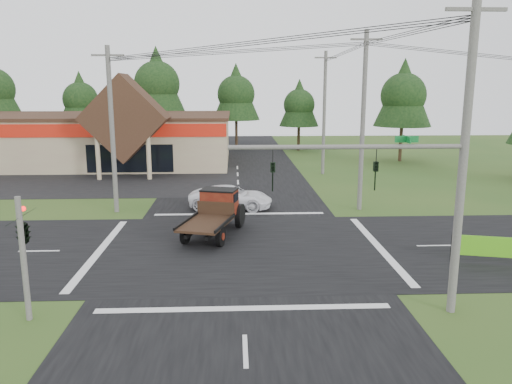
{
  "coord_description": "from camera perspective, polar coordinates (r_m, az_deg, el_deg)",
  "views": [
    {
      "loc": [
        -0.28,
        -23.98,
        7.93
      ],
      "look_at": [
        0.91,
        3.41,
        2.2
      ],
      "focal_mm": 35.0,
      "sensor_mm": 36.0,
      "label": 1
    }
  ],
  "objects": [
    {
      "name": "parking_apron",
      "position": [
        45.81,
        -19.88,
        1.14
      ],
      "size": [
        28.0,
        14.0,
        0.02
      ],
      "primitive_type": "cube",
      "color": "black",
      "rests_on": "ground"
    },
    {
      "name": "utility_pole_n",
      "position": [
        46.77,
        7.81,
        9.01
      ],
      "size": [
        2.0,
        0.3,
        11.2
      ],
      "color": "#595651",
      "rests_on": "ground"
    },
    {
      "name": "antique_flatbed_truck",
      "position": [
        27.17,
        -4.94,
        -2.55
      ],
      "size": [
        3.73,
        6.2,
        2.43
      ],
      "primitive_type": null,
      "rotation": [
        0.0,
        0.0,
        -0.28
      ],
      "color": "#4E100B",
      "rests_on": "ground"
    },
    {
      "name": "utility_pole_ne",
      "position": [
        33.1,
        12.12,
        8.01
      ],
      "size": [
        2.0,
        0.3,
        11.5
      ],
      "color": "#595651",
      "rests_on": "ground"
    },
    {
      "name": "tree_side_ne",
      "position": [
        57.0,
        16.52,
        10.77
      ],
      "size": [
        6.16,
        6.16,
        11.11
      ],
      "color": "#332316",
      "rests_on": "ground"
    },
    {
      "name": "tree_row_d",
      "position": [
        65.99,
        -2.29,
        11.32
      ],
      "size": [
        6.16,
        6.16,
        11.11
      ],
      "color": "#332316",
      "rests_on": "ground"
    },
    {
      "name": "traffic_signal_mast",
      "position": [
        17.92,
        17.46,
        -0.03
      ],
      "size": [
        8.12,
        0.24,
        7.0
      ],
      "color": "#595651",
      "rests_on": "ground"
    },
    {
      "name": "tree_row_c",
      "position": [
        65.71,
        -11.26,
        12.27
      ],
      "size": [
        7.28,
        7.28,
        13.13
      ],
      "color": "#332316",
      "rests_on": "ground"
    },
    {
      "name": "road_ew",
      "position": [
        25.26,
        -1.74,
        -6.47
      ],
      "size": [
        120.0,
        12.0,
        0.02
      ],
      "primitive_type": "cube",
      "color": "black",
      "rests_on": "ground"
    },
    {
      "name": "roadside_banner",
      "position": [
        25.44,
        25.73,
        -5.99
      ],
      "size": [
        3.85,
        1.06,
        1.35
      ],
      "primitive_type": null,
      "rotation": [
        0.0,
        0.0,
        -0.24
      ],
      "color": "#52AE17",
      "rests_on": "ground"
    },
    {
      "name": "traffic_signal_corner",
      "position": [
        18.68,
        -25.17,
        -2.99
      ],
      "size": [
        0.53,
        2.48,
        4.4
      ],
      "color": "#595651",
      "rests_on": "ground"
    },
    {
      "name": "utility_pole_nr",
      "position": [
        18.37,
        22.64,
        3.72
      ],
      "size": [
        2.0,
        0.3,
        11.0
      ],
      "color": "#595651",
      "rests_on": "ground"
    },
    {
      "name": "road_ns",
      "position": [
        25.26,
        -1.74,
        -6.48
      ],
      "size": [
        12.0,
        120.0,
        0.02
      ],
      "primitive_type": "cube",
      "color": "black",
      "rests_on": "ground"
    },
    {
      "name": "tree_row_b",
      "position": [
        68.88,
        -19.44,
        10.13
      ],
      "size": [
        5.6,
        5.6,
        10.1
      ],
      "color": "#332316",
      "rests_on": "ground"
    },
    {
      "name": "white_pickup",
      "position": [
        33.38,
        -2.89,
        -0.61
      ],
      "size": [
        5.8,
        3.27,
        1.53
      ],
      "primitive_type": "imported",
      "rotation": [
        0.0,
        0.0,
        1.43
      ],
      "color": "white",
      "rests_on": "ground"
    },
    {
      "name": "cvs_building",
      "position": [
        55.97,
        -18.58,
        5.91
      ],
      "size": [
        30.4,
        18.2,
        9.19
      ],
      "color": "tan",
      "rests_on": "ground"
    },
    {
      "name": "utility_pole_nw",
      "position": [
        33.0,
        -16.13,
        6.92
      ],
      "size": [
        2.0,
        0.3,
        10.5
      ],
      "color": "#595651",
      "rests_on": "ground"
    },
    {
      "name": "tree_row_e",
      "position": [
        64.54,
        4.96,
        10.08
      ],
      "size": [
        5.04,
        5.04,
        9.09
      ],
      "color": "#332316",
      "rests_on": "ground"
    },
    {
      "name": "ground",
      "position": [
        25.26,
        -1.74,
        -6.5
      ],
      "size": [
        120.0,
        120.0,
        0.0
      ],
      "primitive_type": "plane",
      "color": "#2B4E1B",
      "rests_on": "ground"
    }
  ]
}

